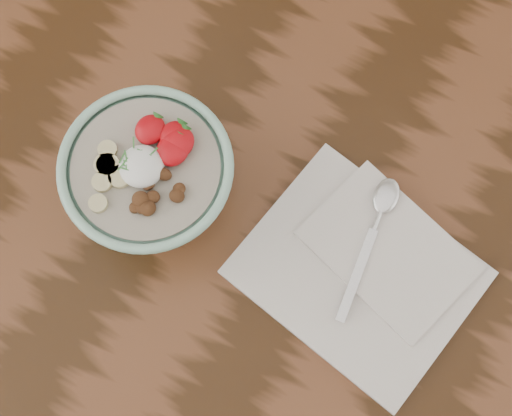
% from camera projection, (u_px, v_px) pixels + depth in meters
% --- Properties ---
extents(table, '(1.60, 0.90, 0.75)m').
position_uv_depth(table, '(298.00, 265.00, 0.97)').
color(table, '#331D0C').
rests_on(table, ground).
extents(breakfast_bowl, '(0.20, 0.20, 0.13)m').
position_uv_depth(breakfast_bowl, '(151.00, 178.00, 0.83)').
color(breakfast_bowl, '#92C5AF').
rests_on(breakfast_bowl, table).
extents(napkin, '(0.30, 0.26, 0.02)m').
position_uv_depth(napkin, '(364.00, 268.00, 0.86)').
color(napkin, silver).
rests_on(napkin, table).
extents(spoon, '(0.04, 0.19, 0.01)m').
position_uv_depth(spoon, '(379.00, 215.00, 0.87)').
color(spoon, silver).
rests_on(spoon, napkin).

